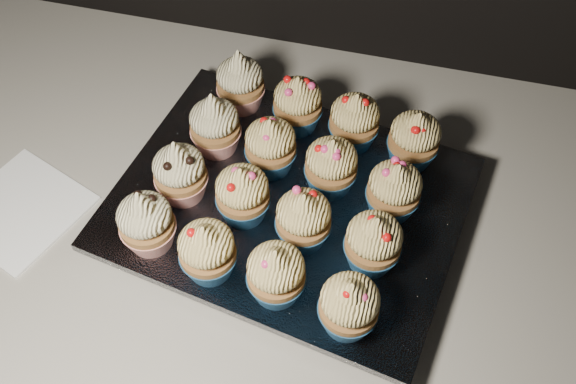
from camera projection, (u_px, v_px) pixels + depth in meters
The scene contains 21 objects.
cabinet at pixel (235, 340), 1.19m from camera, with size 2.40×0.60×0.86m, color black.
worktop at pixel (212, 202), 0.83m from camera, with size 2.44×0.64×0.04m, color beige.
napkin at pixel (21, 210), 0.80m from camera, with size 0.14×0.14×0.00m, color white.
baking_tray at pixel (288, 211), 0.78m from camera, with size 0.37×0.28×0.02m, color black.
foil_lining at pixel (288, 203), 0.77m from camera, with size 0.40×0.31×0.01m, color silver.
cupcake_0 at pixel (146, 221), 0.70m from camera, with size 0.06×0.06×0.10m.
cupcake_1 at pixel (207, 251), 0.68m from camera, with size 0.06×0.06×0.08m.
cupcake_2 at pixel (276, 274), 0.66m from camera, with size 0.06×0.06×0.08m.
cupcake_3 at pixel (349, 306), 0.64m from camera, with size 0.06×0.06×0.08m.
cupcake_4 at pixel (180, 172), 0.74m from camera, with size 0.06×0.06×0.10m.
cupcake_5 at pixel (243, 194), 0.72m from camera, with size 0.06×0.06×0.08m.
cupcake_6 at pixel (303, 219), 0.70m from camera, with size 0.06×0.06×0.08m.
cupcake_7 at pixel (373, 242), 0.69m from camera, with size 0.06×0.06×0.08m.
cupcake_8 at pixel (215, 125), 0.78m from camera, with size 0.06×0.06×0.10m.
cupcake_9 at pixel (271, 146), 0.76m from camera, with size 0.06×0.06×0.08m.
cupcake_10 at pixel (331, 166), 0.75m from camera, with size 0.06×0.06×0.08m.
cupcake_11 at pixel (394, 190), 0.73m from camera, with size 0.06×0.06×0.08m.
cupcake_12 at pixel (240, 82), 0.82m from camera, with size 0.06×0.06×0.10m.
cupcake_13 at pixel (298, 104), 0.80m from camera, with size 0.06×0.06×0.08m.
cupcake_14 at pixel (354, 121), 0.79m from camera, with size 0.06×0.06×0.08m.
cupcake_15 at pixel (414, 139), 0.77m from camera, with size 0.06×0.06×0.08m.
Camera 1 is at (0.21, 1.26, 1.56)m, focal length 40.00 mm.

